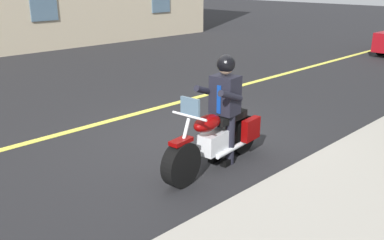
% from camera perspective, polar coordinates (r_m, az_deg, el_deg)
% --- Properties ---
extents(ground_plane, '(80.00, 80.00, 0.00)m').
position_cam_1_polar(ground_plane, '(7.53, -0.22, -3.03)').
color(ground_plane, black).
extents(lane_center_stripe, '(60.00, 0.16, 0.01)m').
position_cam_1_polar(lane_center_stripe, '(8.99, -9.08, 0.49)').
color(lane_center_stripe, '#E5DB4C').
rests_on(lane_center_stripe, ground_plane).
extents(motorcycle_main, '(2.22, 0.76, 1.26)m').
position_cam_1_polar(motorcycle_main, '(6.45, 3.41, -2.63)').
color(motorcycle_main, black).
rests_on(motorcycle_main, ground_plane).
extents(rider_main, '(0.67, 0.60, 1.74)m').
position_cam_1_polar(rider_main, '(6.41, 4.48, 2.73)').
color(rider_main, black).
rests_on(rider_main, ground_plane).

